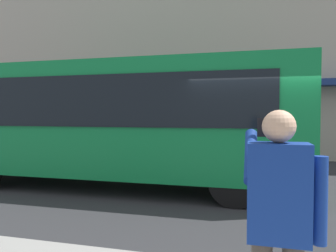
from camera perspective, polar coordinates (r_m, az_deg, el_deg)
ground_plane at (r=7.37m, az=14.87°, el=-12.27°), size 60.00×60.00×0.00m
building_facade_far at (r=14.54m, az=15.12°, el=18.70°), size 28.00×1.55×12.00m
red_bus at (r=8.18m, az=-9.48°, el=1.12°), size 9.05×2.54×3.08m
pedestrian_photographer at (r=2.37m, az=18.92°, el=-14.70°), size 0.53×0.52×1.70m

